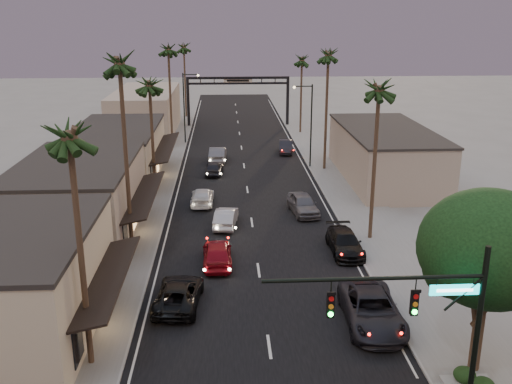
{
  "coord_description": "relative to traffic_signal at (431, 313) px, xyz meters",
  "views": [
    {
      "loc": [
        -2.05,
        -14.95,
        15.96
      ],
      "look_at": [
        0.34,
        28.19,
        2.5
      ],
      "focal_mm": 40.0,
      "sensor_mm": 36.0,
      "label": 1
    }
  ],
  "objects": [
    {
      "name": "oncoming_dgrey",
      "position": [
        -8.92,
        38.67,
        -4.38
      ],
      "size": [
        2.04,
        4.27,
        1.41
      ],
      "primitive_type": "imported",
      "rotation": [
        0.0,
        0.0,
        3.05
      ],
      "color": "black",
      "rests_on": "ground"
    },
    {
      "name": "ground",
      "position": [
        -5.69,
        36.0,
        -5.08
      ],
      "size": [
        200.0,
        200.0,
        0.0
      ],
      "primitive_type": "plane",
      "color": "slate",
      "rests_on": "ground"
    },
    {
      "name": "palm_rb",
      "position": [
        2.91,
        40.0,
        7.33
      ],
      "size": [
        3.2,
        3.2,
        14.2
      ],
      "color": "#38281C",
      "rests_on": "ground"
    },
    {
      "name": "streetlight_right",
      "position": [
        1.23,
        41.0,
        0.25
      ],
      "size": [
        2.13,
        0.3,
        9.0
      ],
      "color": "black",
      "rests_on": "ground"
    },
    {
      "name": "oncoming_white",
      "position": [
        -9.81,
        28.92,
        -4.39
      ],
      "size": [
        2.01,
        4.78,
        1.38
      ],
      "primitive_type": "imported",
      "rotation": [
        0.0,
        0.0,
        3.12
      ],
      "color": "silver",
      "rests_on": "ground"
    },
    {
      "name": "building_right",
      "position": [
        8.31,
        36.0,
        -2.58
      ],
      "size": [
        8.0,
        18.0,
        5.0
      ],
      "primitive_type": "cube",
      "color": "gray",
      "rests_on": "ground"
    },
    {
      "name": "storefront_far",
      "position": [
        -18.69,
        38.0,
        -2.58
      ],
      "size": [
        8.0,
        16.0,
        5.0
      ],
      "primitive_type": "cube",
      "color": "#C2B694",
      "rests_on": "ground"
    },
    {
      "name": "streetlight_left",
      "position": [
        -12.61,
        54.0,
        0.25
      ],
      "size": [
        2.13,
        0.3,
        9.0
      ],
      "color": "black",
      "rests_on": "ground"
    },
    {
      "name": "traffic_signal",
      "position": [
        0.0,
        0.0,
        0.0
      ],
      "size": [
        8.51,
        0.22,
        7.8
      ],
      "color": "black",
      "rests_on": "ground"
    },
    {
      "name": "curbside_near",
      "position": [
        -0.03,
        7.89,
        -4.21
      ],
      "size": [
        3.1,
        6.36,
        1.74
      ],
      "primitive_type": "imported",
      "rotation": [
        0.0,
        0.0,
        -0.03
      ],
      "color": "black",
      "rests_on": "ground"
    },
    {
      "name": "oncoming_silver",
      "position": [
        -7.77,
        23.31,
        -4.35
      ],
      "size": [
        2.09,
        4.58,
        1.46
      ],
      "primitive_type": "imported",
      "rotation": [
        0.0,
        0.0,
        3.01
      ],
      "color": "#A6A7AC",
      "rests_on": "ground"
    },
    {
      "name": "curbside_far",
      "position": [
        -0.42,
        47.93,
        -4.34
      ],
      "size": [
        2.06,
        4.66,
        1.49
      ],
      "primitive_type": "imported",
      "rotation": [
        0.0,
        0.0,
        -0.11
      ],
      "color": "black",
      "rests_on": "ground"
    },
    {
      "name": "storefront_near",
      "position": [
        -18.69,
        8.0,
        -2.33
      ],
      "size": [
        8.0,
        12.0,
        5.5
      ],
      "primitive_type": "cube",
      "color": "#C2B694",
      "rests_on": "ground"
    },
    {
      "name": "palm_rc",
      "position": [
        2.91,
        60.0,
        5.39
      ],
      "size": [
        3.2,
        3.2,
        12.2
      ],
      "color": "#38281C",
      "rests_on": "ground"
    },
    {
      "name": "palm_la",
      "position": [
        -14.29,
        5.0,
        6.36
      ],
      "size": [
        3.2,
        3.2,
        13.2
      ],
      "color": "#38281C",
      "rests_on": "ground"
    },
    {
      "name": "storefront_mid",
      "position": [
        -18.69,
        22.0,
        -2.33
      ],
      "size": [
        8.0,
        14.0,
        5.5
      ],
      "primitive_type": "cube",
      "color": "gray",
      "rests_on": "ground"
    },
    {
      "name": "oncoming_grey_far",
      "position": [
        -8.6,
        44.17,
        -4.25
      ],
      "size": [
        2.0,
        5.14,
        1.67
      ],
      "primitive_type": "imported",
      "rotation": [
        0.0,
        0.0,
        3.1
      ],
      "color": "#535358",
      "rests_on": "ground"
    },
    {
      "name": "palm_far",
      "position": [
        -13.99,
        74.0,
        6.36
      ],
      "size": [
        3.2,
        3.2,
        13.2
      ],
      "color": "#38281C",
      "rests_on": "ground"
    },
    {
      "name": "sidewalk_right",
      "position": [
        3.81,
        48.0,
        -5.02
      ],
      "size": [
        5.0,
        92.0,
        0.12
      ],
      "primitive_type": "cube",
      "color": "slate",
      "rests_on": "ground"
    },
    {
      "name": "palm_ld",
      "position": [
        -14.29,
        51.0,
        7.33
      ],
      "size": [
        3.2,
        3.2,
        14.2
      ],
      "color": "#38281C",
      "rests_on": "ground"
    },
    {
      "name": "curbside_black",
      "position": [
        0.51,
        17.59,
        -4.34
      ],
      "size": [
        2.16,
        5.16,
        1.49
      ],
      "primitive_type": "imported",
      "rotation": [
        0.0,
        0.0,
        0.02
      ],
      "color": "black",
      "rests_on": "ground"
    },
    {
      "name": "road",
      "position": [
        -5.69,
        41.0,
        -5.08
      ],
      "size": [
        14.0,
        120.0,
        0.02
      ],
      "primitive_type": "cube",
      "color": "black",
      "rests_on": "ground"
    },
    {
      "name": "storefront_dist",
      "position": [
        -18.69,
        61.0,
        -2.08
      ],
      "size": [
        8.0,
        20.0,
        6.0
      ],
      "primitive_type": "cube",
      "color": "gray",
      "rests_on": "ground"
    },
    {
      "name": "arch",
      "position": [
        -5.69,
        66.0,
        0.45
      ],
      "size": [
        15.2,
        0.4,
        7.27
      ],
      "color": "black",
      "rests_on": "ground"
    },
    {
      "name": "sidewalk_left",
      "position": [
        -15.19,
        48.0,
        -5.02
      ],
      "size": [
        5.0,
        92.0,
        0.12
      ],
      "primitive_type": "cube",
      "color": "slate",
      "rests_on": "ground"
    },
    {
      "name": "palm_ra",
      "position": [
        2.91,
        20.0,
        6.36
      ],
      "size": [
        3.2,
        3.2,
        13.2
      ],
      "color": "#38281C",
      "rests_on": "ground"
    },
    {
      "name": "curbside_grey",
      "position": [
        -1.31,
        25.96,
        -4.25
      ],
      "size": [
        2.58,
        5.09,
        1.66
      ],
      "primitive_type": "imported",
      "rotation": [
        0.0,
        0.0,
        0.13
      ],
      "color": "#525358",
      "rests_on": "ground"
    },
    {
      "name": "palm_lc",
      "position": [
        -14.29,
        32.0,
        5.39
      ],
      "size": [
        3.2,
        3.2,
        12.2
      ],
      "color": "#38281C",
      "rests_on": "ground"
    },
    {
      "name": "oncoming_red",
      "position": [
        -8.38,
        16.08,
        -4.27
      ],
      "size": [
        2.03,
        4.81,
        1.62
      ],
      "primitive_type": "imported",
      "rotation": [
        0.0,
        0.0,
        3.17
      ],
      "color": "maroon",
      "rests_on": "ground"
    },
    {
      "name": "corner_tree",
      "position": [
        3.79,
        3.45,
        0.9
      ],
      "size": [
        6.2,
        6.2,
        8.8
      ],
      "color": "#38281C",
      "rests_on": "ground"
    },
    {
      "name": "oncoming_pickup",
      "position": [
        -10.54,
        10.58,
        -4.35
      ],
      "size": [
        2.9,
        5.49,
        1.47
      ],
      "primitive_type": "imported",
      "rotation": [
        0.0,
        0.0,
        3.05
      ],
      "color": "black",
      "rests_on": "ground"
    },
    {
      "name": "palm_lb",
      "position": [
        -14.29,
        18.0,
        8.3
      ],
      "size": [
        3.2,
        3.2,
        15.2
      ],
      "color": "#38281C",
      "rests_on": "ground"
    }
  ]
}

